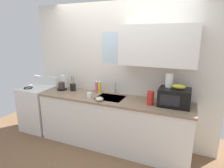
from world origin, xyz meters
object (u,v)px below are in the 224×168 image
at_px(dish_soap_bottle_yellow, 100,87).
at_px(paper_towel_roll, 169,80).
at_px(small_bowl, 99,99).
at_px(coffee_maker, 63,84).
at_px(dish_soap_bottle_pink, 97,86).
at_px(stove_range, 39,108).
at_px(utensil_crock, 73,87).
at_px(mug_white, 89,95).
at_px(microwave, 174,97).
at_px(banana_bunch, 179,87).
at_px(cereal_canister, 150,98).

bearing_deg(dish_soap_bottle_yellow, paper_towel_roll, -3.44).
bearing_deg(small_bowl, coffee_maker, 162.23).
relative_size(coffee_maker, dish_soap_bottle_pink, 1.21).
distance_m(stove_range, utensil_crock, 0.97).
bearing_deg(paper_towel_roll, dish_soap_bottle_yellow, 176.56).
bearing_deg(mug_white, dish_soap_bottle_pink, 97.10).
bearing_deg(microwave, paper_towel_roll, 152.62).
bearing_deg(microwave, stove_range, -179.04).
xyz_separation_m(microwave, paper_towel_roll, (-0.10, 0.05, 0.24)).
relative_size(microwave, mug_white, 4.84).
bearing_deg(dish_soap_bottle_pink, banana_bunch, -6.58).
bearing_deg(dish_soap_bottle_pink, dish_soap_bottle_yellow, -27.79).
height_order(banana_bunch, coffee_maker, banana_bunch).
bearing_deg(dish_soap_bottle_yellow, utensil_crock, -174.44).
distance_m(utensil_crock, small_bowl, 0.80).
xyz_separation_m(microwave, banana_bunch, (0.05, 0.00, 0.17)).
bearing_deg(coffee_maker, dish_soap_bottle_yellow, 4.77).
relative_size(stove_range, mug_white, 11.37).
relative_size(paper_towel_roll, dish_soap_bottle_pink, 0.95).
bearing_deg(coffee_maker, cereal_canister, -5.13).
distance_m(paper_towel_roll, small_bowl, 1.14).
relative_size(banana_bunch, dish_soap_bottle_pink, 0.87).
xyz_separation_m(paper_towel_roll, mug_white, (-1.26, -0.24, -0.33)).
bearing_deg(stove_range, microwave, 0.96).
bearing_deg(microwave, banana_bunch, 1.77).
distance_m(microwave, paper_towel_roll, 0.27).
bearing_deg(paper_towel_roll, microwave, -27.38).
relative_size(banana_bunch, utensil_crock, 0.68).
distance_m(stove_range, cereal_canister, 2.41).
bearing_deg(cereal_canister, microwave, 16.17).
bearing_deg(paper_towel_roll, dish_soap_bottle_pink, 174.84).
distance_m(dish_soap_bottle_yellow, small_bowl, 0.42).
bearing_deg(microwave, small_bowl, -167.72).
bearing_deg(cereal_canister, paper_towel_roll, 32.01).
relative_size(stove_range, banana_bunch, 5.40).
bearing_deg(mug_white, banana_bunch, 7.66).
bearing_deg(banana_bunch, dish_soap_bottle_pink, 173.42).
height_order(dish_soap_bottle_pink, cereal_canister, dish_soap_bottle_pink).
xyz_separation_m(coffee_maker, dish_soap_bottle_yellow, (0.78, 0.07, 0.01)).
height_order(mug_white, small_bowl, mug_white).
relative_size(coffee_maker, cereal_canister, 1.31).
bearing_deg(mug_white, coffee_maker, 161.49).
bearing_deg(coffee_maker, banana_bunch, -1.55).
xyz_separation_m(banana_bunch, cereal_canister, (-0.39, -0.10, -0.20)).
distance_m(paper_towel_roll, utensil_crock, 1.80).
height_order(banana_bunch, utensil_crock, banana_bunch).
xyz_separation_m(stove_range, coffee_maker, (0.58, 0.10, 0.55)).
relative_size(banana_bunch, coffee_maker, 0.71).
bearing_deg(utensil_crock, coffee_maker, -177.14).
distance_m(coffee_maker, utensil_crock, 0.23).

